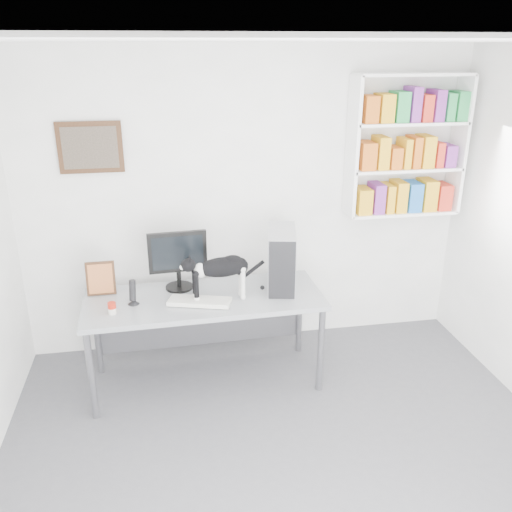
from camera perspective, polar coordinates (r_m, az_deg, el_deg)
name	(u,v)px	position (r m, az deg, el deg)	size (l,w,h in m)	color
room	(304,301)	(3.04, 5.11, -4.74)	(4.01, 4.01, 2.70)	#525156
bookshelf	(407,146)	(5.04, 15.57, 11.09)	(1.03, 0.28, 1.24)	white
wall_art	(90,147)	(4.70, -17.05, 10.87)	(0.52, 0.04, 0.42)	#432715
desk	(206,340)	(4.57, -5.31, -8.78)	(1.90, 0.74, 0.79)	gray
monitor	(178,260)	(4.46, -8.22, -0.42)	(0.48, 0.23, 0.51)	black
keyboard	(200,301)	(4.27, -5.94, -4.76)	(0.49, 0.19, 0.04)	silver
pc_tower	(281,259)	(4.45, 2.68, -0.31)	(0.22, 0.49, 0.49)	#A6A6AB
speaker	(133,292)	(4.31, -12.86, -3.70)	(0.09, 0.09, 0.21)	black
leaning_print	(101,278)	(4.53, -16.04, -2.21)	(0.23, 0.09, 0.28)	#432715
soup_can	(112,308)	(4.22, -14.91, -5.33)	(0.06, 0.06, 0.09)	#B41F0F
cat	(221,278)	(4.26, -3.74, -2.31)	(0.60, 0.16, 0.37)	black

